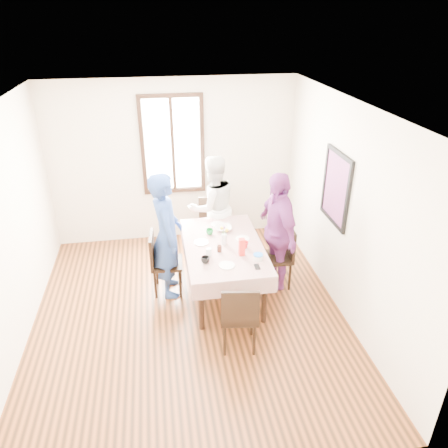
{
  "coord_description": "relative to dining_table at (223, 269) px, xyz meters",
  "views": [
    {
      "loc": [
        -0.29,
        -4.47,
        3.62
      ],
      "look_at": [
        0.53,
        0.4,
        1.1
      ],
      "focal_mm": 34.12,
      "sensor_mm": 36.0,
      "label": 1
    }
  ],
  "objects": [
    {
      "name": "plate_left",
      "position": [
        -0.29,
        0.1,
        0.39
      ],
      "size": [
        0.2,
        0.2,
        0.01
      ],
      "primitive_type": "cylinder",
      "color": "white",
      "rests_on": "tablecloth"
    },
    {
      "name": "drinking_glass",
      "position": [
        -0.23,
        -0.26,
        0.44
      ],
      "size": [
        0.08,
        0.08,
        0.11
      ],
      "primitive_type": "cylinder",
      "color": "silver",
      "rests_on": "tablecloth"
    },
    {
      "name": "mug_green",
      "position": [
        -0.14,
        0.32,
        0.43
      ],
      "size": [
        0.14,
        0.14,
        0.08
      ],
      "primitive_type": "imported",
      "rotation": [
        0.0,
        0.0,
        -0.45
      ],
      "color": "#0C7226",
      "rests_on": "tablecloth"
    },
    {
      "name": "plate_near",
      "position": [
        -0.05,
        -0.53,
        0.39
      ],
      "size": [
        0.2,
        0.2,
        0.01
      ],
      "primitive_type": "cylinder",
      "color": "white",
      "rests_on": "tablecloth"
    },
    {
      "name": "tablecloth",
      "position": [
        0.0,
        0.0,
        0.38
      ],
      "size": [
        1.04,
        1.72,
        0.01
      ],
      "primitive_type": "cube",
      "color": "#4F0704",
      "rests_on": "dining_table"
    },
    {
      "name": "serving_bowl",
      "position": [
        0.07,
        0.41,
        0.42
      ],
      "size": [
        0.25,
        0.25,
        0.06
      ],
      "primitive_type": "imported",
      "rotation": [
        0.0,
        0.0,
        -0.01
      ],
      "color": "white",
      "rests_on": "tablecloth"
    },
    {
      "name": "smartphone",
      "position": [
        0.32,
        -0.62,
        0.39
      ],
      "size": [
        0.06,
        0.13,
        0.01
      ],
      "primitive_type": "cube",
      "color": "black",
      "rests_on": "tablecloth"
    },
    {
      "name": "right_wall",
      "position": [
        1.47,
        -0.45,
        0.98
      ],
      "size": [
        0.0,
        4.5,
        4.5
      ],
      "primitive_type": "plane",
      "rotation": [
        1.57,
        0.0,
        -1.57
      ],
      "color": "beige",
      "rests_on": "ground"
    },
    {
      "name": "chair_right",
      "position": [
        0.77,
        0.05,
        0.08
      ],
      "size": [
        0.43,
        0.43,
        0.91
      ],
      "primitive_type": "cube",
      "rotation": [
        0.0,
        0.0,
        1.55
      ],
      "color": "black",
      "rests_on": "ground"
    },
    {
      "name": "chair_far",
      "position": [
        0.0,
        1.1,
        0.08
      ],
      "size": [
        0.46,
        0.46,
        0.91
      ],
      "primitive_type": "cube",
      "rotation": [
        0.0,
        0.0,
        3.03
      ],
      "color": "black",
      "rests_on": "ground"
    },
    {
      "name": "person_left",
      "position": [
        -0.75,
        0.15,
        0.51
      ],
      "size": [
        0.45,
        0.66,
        1.78
      ],
      "primitive_type": "imported",
      "rotation": [
        0.0,
        0.0,
        1.61
      ],
      "color": "navy",
      "rests_on": "ground"
    },
    {
      "name": "juice_carton",
      "position": [
        0.19,
        -0.3,
        0.5
      ],
      "size": [
        0.07,
        0.07,
        0.23
      ],
      "primitive_type": "cube",
      "color": "red",
      "rests_on": "tablecloth"
    },
    {
      "name": "plate_far",
      "position": [
        0.01,
        0.6,
        0.39
      ],
      "size": [
        0.2,
        0.2,
        0.01
      ],
      "primitive_type": "cylinder",
      "color": "white",
      "rests_on": "tablecloth"
    },
    {
      "name": "mug_flag",
      "position": [
        0.27,
        -0.13,
        0.43
      ],
      "size": [
        0.12,
        0.12,
        0.09
      ],
      "primitive_type": "imported",
      "rotation": [
        0.0,
        0.0,
        0.36
      ],
      "color": "red",
      "rests_on": "tablecloth"
    },
    {
      "name": "butter_tub",
      "position": [
        0.37,
        -0.44,
        0.42
      ],
      "size": [
        0.13,
        0.13,
        0.06
      ],
      "primitive_type": "cylinder",
      "color": "white",
      "rests_on": "tablecloth"
    },
    {
      "name": "flower_vase",
      "position": [
        0.01,
        0.02,
        0.46
      ],
      "size": [
        0.07,
        0.07,
        0.15
      ],
      "primitive_type": "cylinder",
      "color": "silver",
      "rests_on": "tablecloth"
    },
    {
      "name": "dining_table",
      "position": [
        0.0,
        0.0,
        0.0
      ],
      "size": [
        0.92,
        1.6,
        0.75
      ],
      "primitive_type": "cube",
      "color": "black",
      "rests_on": "ground"
    },
    {
      "name": "window_frame",
      "position": [
        -0.53,
        1.78,
        1.27
      ],
      "size": [
        1.02,
        0.06,
        1.62
      ],
      "primitive_type": "cube",
      "color": "black",
      "rests_on": "back_wall"
    },
    {
      "name": "chair_left",
      "position": [
        -0.77,
        0.15,
        0.08
      ],
      "size": [
        0.45,
        0.45,
        0.91
      ],
      "primitive_type": "cube",
      "rotation": [
        0.0,
        0.0,
        -1.66
      ],
      "color": "black",
      "rests_on": "ground"
    },
    {
      "name": "person_far",
      "position": [
        0.0,
        1.08,
        0.46
      ],
      "size": [
        0.96,
        0.84,
        1.67
      ],
      "primitive_type": "imported",
      "rotation": [
        0.0,
        0.0,
        3.44
      ],
      "color": "white",
      "rests_on": "ground"
    },
    {
      "name": "person_right",
      "position": [
        0.75,
        0.05,
        0.49
      ],
      "size": [
        0.57,
        1.07,
        1.73
      ],
      "primitive_type": "imported",
      "rotation": [
        0.0,
        0.0,
        -1.42
      ],
      "color": "#7D317A",
      "rests_on": "ground"
    },
    {
      "name": "butter_lid",
      "position": [
        0.37,
        -0.44,
        0.46
      ],
      "size": [
        0.12,
        0.12,
        0.01
      ],
      "primitive_type": "cylinder",
      "color": "blue",
      "rests_on": "butter_tub"
    },
    {
      "name": "mug_black",
      "position": [
        -0.3,
        -0.42,
        0.43
      ],
      "size": [
        0.12,
        0.12,
        0.09
      ],
      "primitive_type": "imported",
      "rotation": [
        0.0,
        0.0,
        -0.13
      ],
      "color": "black",
      "rests_on": "tablecloth"
    },
    {
      "name": "back_wall",
      "position": [
        -0.53,
        1.8,
        0.98
      ],
      "size": [
        4.0,
        0.0,
        4.0
      ],
      "primitive_type": "plane",
      "rotation": [
        1.57,
        0.0,
        0.0
      ],
      "color": "beige",
      "rests_on": "ground"
    },
    {
      "name": "jam_jar",
      "position": [
        -0.08,
        -0.17,
        0.43
      ],
      "size": [
        0.06,
        0.06,
        0.09
      ],
      "primitive_type": "cylinder",
      "color": "black",
      "rests_on": "tablecloth"
    },
    {
      "name": "flower_bunch",
      "position": [
        0.01,
        0.02,
        0.59
      ],
      "size": [
        0.09,
        0.09,
        0.1
      ],
      "primitive_type": null,
      "color": "yellow",
      "rests_on": "flower_vase"
    },
    {
      "name": "plate_right",
      "position": [
        0.28,
        0.11,
        0.39
      ],
      "size": [
        0.2,
        0.2,
        0.01
      ],
      "primitive_type": "cylinder",
      "color": "white",
      "rests_on": "tablecloth"
    },
    {
      "name": "chair_near",
      "position": [
        0.0,
        -1.1,
        0.08
      ],
      "size": [
        0.48,
        0.48,
        0.91
      ],
      "primitive_type": "cube",
      "rotation": [
        0.0,
        0.0,
        -0.15
      ],
      "color": "black",
      "rests_on": "ground"
    },
    {
      "name": "window_pane",
      "position": [
        -0.53,
        1.79,
        1.27
      ],
      "size": [
        0.9,
        0.02,
        1.5
      ],
      "primitive_type": "cube",
      "color": "white",
      "rests_on": "back_wall"
    },
    {
      "name": "art_poster",
      "position": [
        1.45,
        -0.15,
        1.18
      ],
      "size": [
        0.04,
        0.76,
        0.96
      ],
      "primitive_type": "cube",
      "color": "red",
      "rests_on": "right_wall"
    },
    {
      "name": "ground",
      "position": [
        -0.53,
        -0.45,
        -0.38
      ],
      "size": [
        4.5,
        4.5,
        0.0
      ],
      "primitive_type": "plane",
      "color": "#331E0E",
      "rests_on": "ground"
    }
  ]
}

